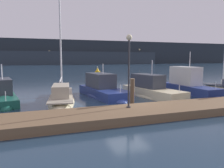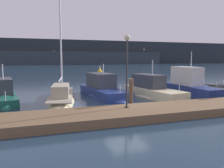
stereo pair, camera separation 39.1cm
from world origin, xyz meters
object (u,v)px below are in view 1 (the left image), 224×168
Objects in this scene: motorboat_berth_5 at (103,93)px; dock_lamppost at (129,59)px; motorboat_berth_3 at (3,99)px; sailboat_berth_4 at (62,99)px; motorboat_berth_7 at (189,88)px; motorboat_berth_6 at (152,92)px; channel_buoy at (98,75)px.

dock_lamppost is at bearing -94.51° from motorboat_berth_5.
sailboat_berth_4 reaches higher than motorboat_berth_3.
motorboat_berth_7 reaches higher than motorboat_berth_5.
motorboat_berth_5 is 1.01× the size of motorboat_berth_7.
motorboat_berth_3 is 1.54× the size of dock_lamppost.
dock_lamppost reaches higher than motorboat_berth_6.
motorboat_berth_3 is 11.47m from motorboat_berth_6.
motorboat_berth_6 is (11.39, -1.35, 0.10)m from motorboat_berth_3.
motorboat_berth_6 reaches higher than motorboat_berth_5.
sailboat_berth_4 is 1.79× the size of motorboat_berth_5.
motorboat_berth_3 is 3.04× the size of channel_buoy.
sailboat_berth_4 is 3.72m from motorboat_berth_5.
dock_lamppost reaches higher than motorboat_berth_7.
dock_lamppost is (7.09, -6.28, 2.90)m from motorboat_berth_3.
dock_lamppost is (-0.51, -6.43, 2.83)m from motorboat_berth_5.
dock_lamppost is at bearing -131.01° from motorboat_berth_6.
sailboat_berth_4 is 1.78× the size of motorboat_berth_6.
motorboat_berth_3 is at bearing -178.89° from motorboat_berth_5.
motorboat_berth_6 is at bearing -3.50° from sailboat_berth_4.
motorboat_berth_5 is at bearing 85.49° from dock_lamppost.
motorboat_berth_7 is at bearing 32.58° from dock_lamppost.
motorboat_berth_5 is 7.04m from dock_lamppost.
channel_buoy is at bearing 63.96° from sailboat_berth_4.
motorboat_berth_7 is (4.11, 0.43, 0.10)m from motorboat_berth_6.
channel_buoy is at bearing 109.79° from motorboat_berth_7.
motorboat_berth_3 is 0.88× the size of motorboat_berth_5.
motorboat_berth_3 is 7.60m from motorboat_berth_5.
sailboat_berth_4 is at bearing 176.50° from motorboat_berth_6.
channel_buoy is (-4.86, 13.52, 0.32)m from motorboat_berth_7.
sailboat_berth_4 is 15.04m from channel_buoy.
sailboat_berth_4 reaches higher than motorboat_berth_6.
motorboat_berth_5 is 4.07m from motorboat_berth_6.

